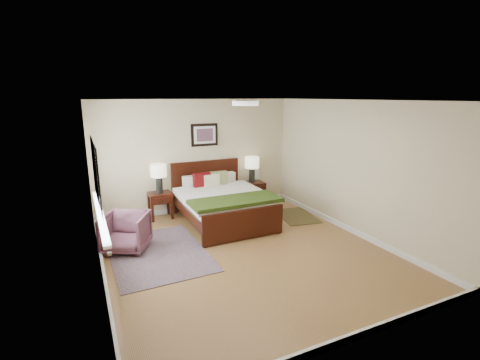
{
  "coord_description": "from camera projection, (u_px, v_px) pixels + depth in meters",
  "views": [
    {
      "loc": [
        -2.37,
        -4.89,
        2.57
      ],
      "look_at": [
        0.27,
        0.77,
        1.05
      ],
      "focal_mm": 26.0,
      "sensor_mm": 36.0,
      "label": 1
    }
  ],
  "objects": [
    {
      "name": "ceiling",
      "position": [
        245.0,
        100.0,
        5.29
      ],
      "size": [
        4.5,
        5.0,
        0.02
      ],
      "primitive_type": "cube",
      "color": "white",
      "rests_on": "back_wall"
    },
    {
      "name": "wall_art",
      "position": [
        205.0,
        135.0,
        7.73
      ],
      "size": [
        0.62,
        0.05,
        0.5
      ],
      "color": "black",
      "rests_on": "back_wall"
    },
    {
      "name": "lamp_right",
      "position": [
        252.0,
        165.0,
        8.18
      ],
      "size": [
        0.33,
        0.33,
        0.61
      ],
      "color": "black",
      "rests_on": "nightstand_right"
    },
    {
      "name": "left_wall",
      "position": [
        95.0,
        197.0,
        4.66
      ],
      "size": [
        0.04,
        5.0,
        2.5
      ],
      "primitive_type": "cube",
      "color": "#C0B08B",
      "rests_on": "ground"
    },
    {
      "name": "window",
      "position": [
        95.0,
        176.0,
        5.27
      ],
      "size": [
        0.11,
        2.72,
        1.32
      ],
      "color": "silver",
      "rests_on": "left_wall"
    },
    {
      "name": "door",
      "position": [
        109.0,
        264.0,
        3.17
      ],
      "size": [
        0.06,
        1.0,
        2.18
      ],
      "color": "silver",
      "rests_on": "ground"
    },
    {
      "name": "ceil_fixture",
      "position": [
        245.0,
        103.0,
        5.3
      ],
      "size": [
        0.44,
        0.44,
        0.08
      ],
      "color": "white",
      "rests_on": "ceiling"
    },
    {
      "name": "right_wall",
      "position": [
        353.0,
        168.0,
        6.51
      ],
      "size": [
        0.04,
        5.0,
        2.5
      ],
      "primitive_type": "cube",
      "color": "#C0B08B",
      "rests_on": "ground"
    },
    {
      "name": "nightstand_right",
      "position": [
        252.0,
        191.0,
        8.32
      ],
      "size": [
        0.56,
        0.42,
        0.56
      ],
      "color": "#330E07",
      "rests_on": "ground"
    },
    {
      "name": "armchair",
      "position": [
        126.0,
        232.0,
        5.86
      ],
      "size": [
        0.95,
        0.96,
        0.65
      ],
      "primitive_type": "imported",
      "rotation": [
        0.0,
        0.0,
        -0.48
      ],
      "color": "brown",
      "rests_on": "ground"
    },
    {
      "name": "floor",
      "position": [
        245.0,
        251.0,
        5.88
      ],
      "size": [
        5.0,
        5.0,
        0.0
      ],
      "primitive_type": "plane",
      "color": "olive",
      "rests_on": "ground"
    },
    {
      "name": "rug_persian",
      "position": [
        158.0,
        253.0,
        5.81
      ],
      "size": [
        1.55,
        2.16,
        0.01
      ],
      "primitive_type": "cube",
      "rotation": [
        0.0,
        0.0,
        0.02
      ],
      "color": "#110D44",
      "rests_on": "ground"
    },
    {
      "name": "bed",
      "position": [
        222.0,
        198.0,
        7.14
      ],
      "size": [
        1.72,
        2.08,
        1.12
      ],
      "color": "#330E07",
      "rests_on": "ground"
    },
    {
      "name": "nightstand_left",
      "position": [
        160.0,
        198.0,
        7.38
      ],
      "size": [
        0.47,
        0.43,
        0.56
      ],
      "color": "#330E07",
      "rests_on": "ground"
    },
    {
      "name": "front_wall",
      "position": [
        357.0,
        235.0,
        3.39
      ],
      "size": [
        4.5,
        0.04,
        2.5
      ],
      "primitive_type": "cube",
      "color": "#C0B08B",
      "rests_on": "ground"
    },
    {
      "name": "rug_navy",
      "position": [
        296.0,
        216.0,
        7.61
      ],
      "size": [
        0.9,
        1.19,
        0.01
      ],
      "primitive_type": "cube",
      "rotation": [
        0.0,
        0.0,
        -0.18
      ],
      "color": "black",
      "rests_on": "ground"
    },
    {
      "name": "back_wall",
      "position": [
        197.0,
        156.0,
        7.79
      ],
      "size": [
        4.5,
        0.04,
        2.5
      ],
      "primitive_type": "cube",
      "color": "#C0B08B",
      "rests_on": "ground"
    },
    {
      "name": "lamp_left",
      "position": [
        159.0,
        173.0,
        7.27
      ],
      "size": [
        0.33,
        0.33,
        0.61
      ],
      "color": "black",
      "rests_on": "nightstand_left"
    }
  ]
}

